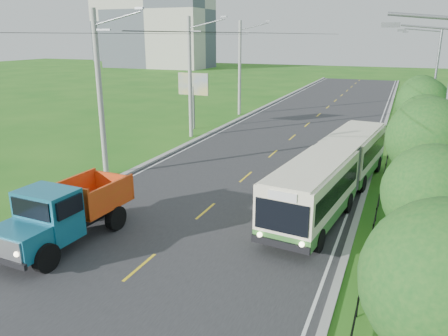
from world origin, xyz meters
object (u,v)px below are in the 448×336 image
Objects in this scene: bus at (335,168)px; tree_fourth at (425,126)px; tree_third at (429,143)px; planter_far at (398,149)px; planter_mid at (394,180)px; streetlight_mid at (444,104)px; pole_mid at (190,77)px; tree_second at (434,198)px; tree_fifth at (423,106)px; pole_near at (100,94)px; tree_back at (421,98)px; streetlight_far at (433,81)px; billboard_left at (193,88)px; dump_truck at (65,210)px; pole_far at (240,68)px; planter_near at (387,235)px.

tree_fourth is at bearing 50.25° from bus.
planter_far is at bearing 95.18° from tree_third.
streetlight_mid is at bearing 0.00° from planter_mid.
pole_mid reaches higher than tree_second.
planter_mid is at bearing -101.56° from tree_fifth.
pole_mid is at bearing 90.00° from pole_near.
tree_back is 8.21× the size of planter_far.
bus is (-4.21, -10.01, -2.10)m from tree_fifth.
pole_near is at bearing -134.86° from streetlight_far.
streetlight_mid is (0.79, 11.86, 1.38)m from tree_second.
billboard_left is at bearing 144.16° from bus.
tree_fifth is at bearing 90.00° from tree_second.
tree_second is 29.20m from billboard_left.
dump_truck is (-13.88, -1.47, -2.02)m from tree_second.
pole_far is at bearing 127.94° from bus.
pole_far reaches higher than planter_near.
planter_near is 16.00m from planter_far.
bus is (15.15, -13.87, -2.11)m from billboard_left.
tree_back is (-0.00, 18.00, -0.33)m from tree_third.
pole_near is at bearing -165.19° from streetlight_mid.
tree_fifth is at bearing -11.28° from billboard_left.
dump_truck is (-12.62, -5.33, 1.21)m from planter_near.
bus reaches higher than planter_far.
tree_back is at bearing 90.00° from tree_second.
planter_far is (16.86, -11.00, -4.81)m from pole_far.
tree_back is at bearing -112.92° from streetlight_far.
planter_near is (-1.26, -8.14, -3.30)m from tree_fourth.
tree_second is 20.16m from planter_far.
tree_fifth is 7.97m from streetlight_far.
planter_near is at bearing 108.03° from tree_second.
tree_third is 14.40m from planter_far.
planter_far is at bearing 93.62° from tree_second.
planter_far is (0.00, 8.00, 0.00)m from planter_mid.
tree_back is (0.00, 12.00, 0.07)m from tree_fourth.
pole_near is 1.56× the size of dump_truck.
tree_fourth is 3.53m from planter_mid.
planter_near is (-1.26, -20.14, -3.37)m from tree_back.
pole_mid is 1.56× the size of dump_truck.
planter_near is at bearing 25.40° from dump_truck.
pole_near reaches higher than tree_back.
tree_second is 14.10m from dump_truck.
pole_near reaches higher than streetlight_far.
streetlight_far is at bearing 86.75° from tree_fourth.
planter_mid is at bearing -28.92° from billboard_left.
streetlight_far is at bearing 20.32° from pole_mid.
billboard_left is at bearing -97.83° from pole_far.
planter_near is at bearing -58.01° from pole_far.
pole_near is 1.72× the size of tree_fifth.
tree_fourth is 0.35× the size of bus.
pole_far reaches higher than tree_third.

